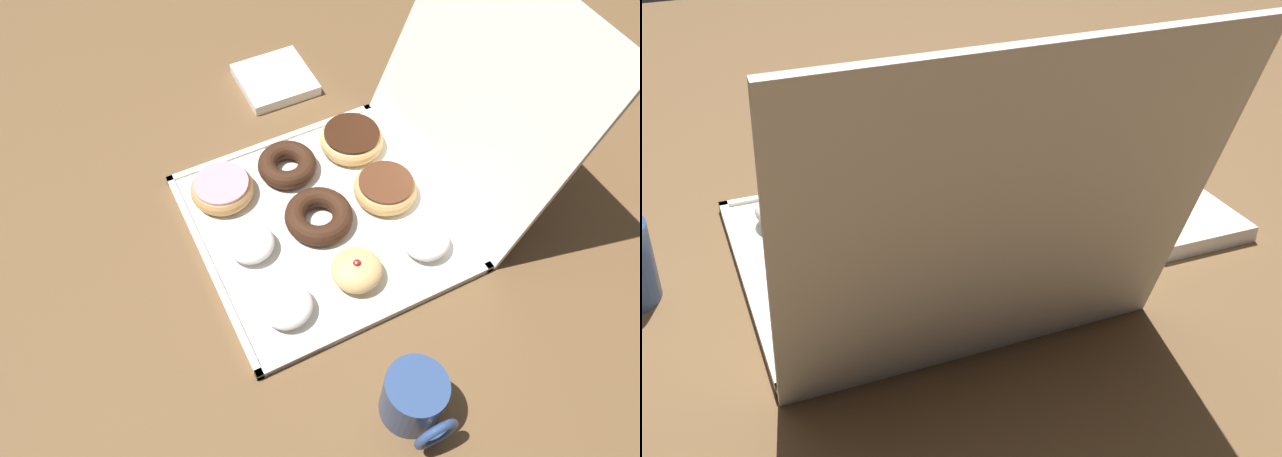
# 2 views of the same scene
# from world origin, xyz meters

# --- Properties ---
(ground_plane) EXTENTS (3.00, 3.00, 0.00)m
(ground_plane) POSITION_xyz_m (0.00, 0.00, 0.00)
(ground_plane) COLOR brown
(donut_box) EXTENTS (0.43, 0.43, 0.01)m
(donut_box) POSITION_xyz_m (0.00, 0.00, 0.01)
(donut_box) COLOR silver
(donut_box) RESTS_ON ground
(box_lid_open) EXTENTS (0.43, 0.14, 0.38)m
(box_lid_open) POSITION_xyz_m (0.00, 0.28, 0.19)
(box_lid_open) COLOR silver
(box_lid_open) RESTS_ON ground
(pink_frosted_donut_0) EXTENTS (0.11, 0.11, 0.04)m
(pink_frosted_donut_0) POSITION_xyz_m (-0.13, -0.13, 0.03)
(pink_frosted_donut_0) COLOR tan
(pink_frosted_donut_0) RESTS_ON donut_box
(powdered_filled_donut_1) EXTENTS (0.08, 0.08, 0.04)m
(powdered_filled_donut_1) POSITION_xyz_m (-0.00, -0.13, 0.03)
(powdered_filled_donut_1) COLOR white
(powdered_filled_donut_1) RESTS_ON donut_box
(powdered_filled_donut_2) EXTENTS (0.08, 0.08, 0.04)m
(powdered_filled_donut_2) POSITION_xyz_m (0.13, -0.13, 0.03)
(powdered_filled_donut_2) COLOR white
(powdered_filled_donut_2) RESTS_ON donut_box
(chocolate_cake_ring_donut_3) EXTENTS (0.11, 0.11, 0.03)m
(chocolate_cake_ring_donut_3) POSITION_xyz_m (-0.13, -0.01, 0.03)
(chocolate_cake_ring_donut_3) COLOR #381E11
(chocolate_cake_ring_donut_3) RESTS_ON donut_box
(chocolate_cake_ring_donut_4) EXTENTS (0.12, 0.12, 0.04)m
(chocolate_cake_ring_donut_4) POSITION_xyz_m (-0.00, -0.01, 0.03)
(chocolate_cake_ring_donut_4) COLOR #381E11
(chocolate_cake_ring_donut_4) RESTS_ON donut_box
(jelly_filled_donut_5) EXTENTS (0.08, 0.08, 0.05)m
(jelly_filled_donut_5) POSITION_xyz_m (0.13, 0.00, 0.03)
(jelly_filled_donut_5) COLOR #E5B770
(jelly_filled_donut_5) RESTS_ON donut_box
(chocolate_frosted_donut_6) EXTENTS (0.12, 0.12, 0.04)m
(chocolate_frosted_donut_6) POSITION_xyz_m (-0.13, 0.13, 0.03)
(chocolate_frosted_donut_6) COLOR #E5B770
(chocolate_frosted_donut_6) RESTS_ON donut_box
(chocolate_frosted_donut_7) EXTENTS (0.11, 0.11, 0.04)m
(chocolate_frosted_donut_7) POSITION_xyz_m (0.00, 0.13, 0.03)
(chocolate_frosted_donut_7) COLOR tan
(chocolate_frosted_donut_7) RESTS_ON donut_box
(powdered_filled_donut_8) EXTENTS (0.08, 0.08, 0.04)m
(powdered_filled_donut_8) POSITION_xyz_m (0.13, 0.13, 0.03)
(powdered_filled_donut_8) COLOR white
(powdered_filled_donut_8) RESTS_ON donut_box
(napkin_stack) EXTENTS (0.15, 0.15, 0.02)m
(napkin_stack) POSITION_xyz_m (-0.37, 0.08, 0.01)
(napkin_stack) COLOR white
(napkin_stack) RESTS_ON ground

